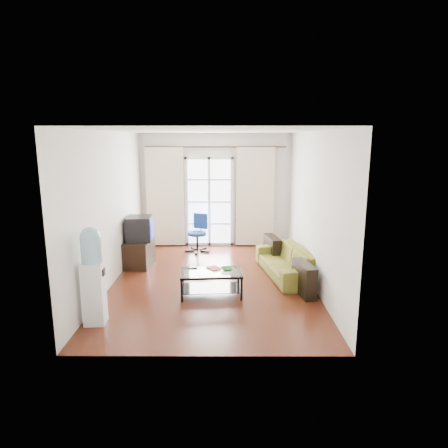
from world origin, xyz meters
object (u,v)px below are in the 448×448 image
at_px(sofa, 286,262).
at_px(water_cooler, 93,274).
at_px(tv_stand, 139,253).
at_px(crt_tv, 138,228).
at_px(coffee_table, 211,280).
at_px(task_chair, 198,241).

height_order(sofa, water_cooler, water_cooler).
height_order(tv_stand, crt_tv, crt_tv).
height_order(coffee_table, task_chair, task_chair).
relative_size(sofa, crt_tv, 3.42).
distance_m(coffee_table, task_chair, 2.69).
xyz_separation_m(tv_stand, water_cooler, (-0.07, -2.60, 0.46)).
relative_size(coffee_table, water_cooler, 0.75).
bearing_deg(tv_stand, crt_tv, 95.68).
xyz_separation_m(sofa, task_chair, (-1.80, 1.67, -0.01)).
distance_m(tv_stand, task_chair, 1.57).
relative_size(tv_stand, task_chair, 0.84).
bearing_deg(sofa, task_chair, -142.78).
height_order(coffee_table, crt_tv, crt_tv).
bearing_deg(tv_stand, water_cooler, -87.13).
bearing_deg(crt_tv, water_cooler, -95.19).
bearing_deg(task_chair, tv_stand, -114.02).
xyz_separation_m(sofa, crt_tv, (-2.93, 0.61, 0.51)).
bearing_deg(sofa, crt_tv, -111.69).
bearing_deg(tv_stand, task_chair, 48.66).
height_order(sofa, crt_tv, crt_tv).
height_order(coffee_table, water_cooler, water_cooler).
bearing_deg(water_cooler, crt_tv, 84.22).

